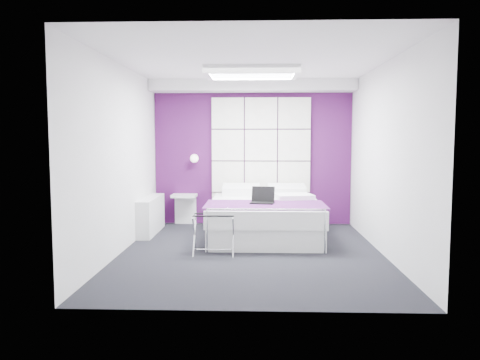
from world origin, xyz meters
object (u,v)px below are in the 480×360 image
(luggage_rack, at_px, (214,234))
(wall_lamp, at_px, (195,158))
(radiator, at_px, (151,215))
(laptop, at_px, (262,199))
(nightstand, at_px, (184,196))
(bed, at_px, (264,217))

(luggage_rack, bearing_deg, wall_lamp, 103.09)
(radiator, bearing_deg, wall_lamp, 49.90)
(radiator, relative_size, laptop, 3.45)
(luggage_rack, height_order, laptop, laptop)
(nightstand, bearing_deg, radiator, -122.03)
(nightstand, xyz_separation_m, laptop, (1.40, -1.39, 0.13))
(luggage_rack, bearing_deg, laptop, 45.50)
(nightstand, height_order, laptop, laptop)
(wall_lamp, bearing_deg, bed, -38.38)
(wall_lamp, height_order, luggage_rack, wall_lamp)
(radiator, bearing_deg, luggage_rack, -49.27)
(wall_lamp, xyz_separation_m, radiator, (-0.64, -0.76, -0.92))
(bed, distance_m, nightstand, 1.74)
(wall_lamp, xyz_separation_m, luggage_rack, (0.54, -2.13, -0.95))
(wall_lamp, distance_m, bed, 1.83)
(radiator, bearing_deg, nightstand, 57.97)
(laptop, bearing_deg, radiator, 169.37)
(luggage_rack, relative_size, laptop, 1.59)
(radiator, xyz_separation_m, nightstand, (0.45, 0.72, 0.24))
(wall_lamp, relative_size, nightstand, 0.34)
(wall_lamp, relative_size, radiator, 0.12)
(wall_lamp, distance_m, radiator, 1.35)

